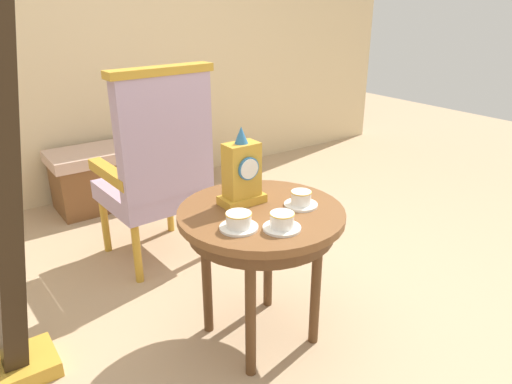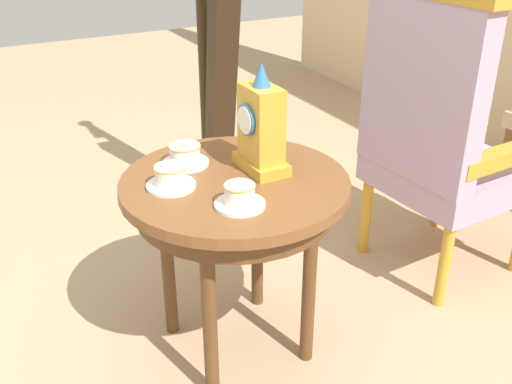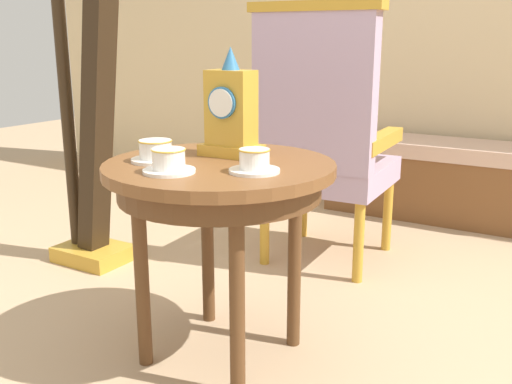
{
  "view_description": "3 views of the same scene",
  "coord_description": "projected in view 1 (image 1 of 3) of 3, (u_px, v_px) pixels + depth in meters",
  "views": [
    {
      "loc": [
        -1.06,
        -1.39,
        1.45
      ],
      "look_at": [
        0.02,
        0.12,
        0.69
      ],
      "focal_mm": 33.32,
      "sensor_mm": 36.0,
      "label": 1
    },
    {
      "loc": [
        1.46,
        -0.66,
        1.42
      ],
      "look_at": [
        -0.01,
        0.13,
        0.57
      ],
      "focal_mm": 42.09,
      "sensor_mm": 36.0,
      "label": 2
    },
    {
      "loc": [
        0.97,
        -1.35,
        0.99
      ],
      "look_at": [
        0.07,
        0.15,
        0.53
      ],
      "focal_mm": 40.88,
      "sensor_mm": 36.0,
      "label": 3
    }
  ],
  "objects": [
    {
      "name": "ground_plane",
      "position": [
        268.0,
        341.0,
        2.16
      ],
      "size": [
        10.0,
        10.0,
        0.0
      ],
      "primitive_type": "plane",
      "color": "tan"
    },
    {
      "name": "wall_back",
      "position": [
        78.0,
        6.0,
        3.33
      ],
      "size": [
        6.0,
        0.1,
        2.8
      ],
      "primitive_type": "cube",
      "color": "beige",
      "rests_on": "ground"
    },
    {
      "name": "side_table",
      "position": [
        260.0,
        227.0,
        1.99
      ],
      "size": [
        0.7,
        0.7,
        0.64
      ],
      "color": "brown",
      "rests_on": "ground"
    },
    {
      "name": "teacup_left",
      "position": [
        239.0,
        221.0,
        1.79
      ],
      "size": [
        0.15,
        0.15,
        0.07
      ],
      "color": "white",
      "rests_on": "side_table"
    },
    {
      "name": "teacup_right",
      "position": [
        282.0,
        222.0,
        1.79
      ],
      "size": [
        0.15,
        0.15,
        0.07
      ],
      "color": "white",
      "rests_on": "side_table"
    },
    {
      "name": "teacup_center",
      "position": [
        301.0,
        199.0,
        1.99
      ],
      "size": [
        0.14,
        0.14,
        0.07
      ],
      "color": "white",
      "rests_on": "side_table"
    },
    {
      "name": "mantel_clock",
      "position": [
        242.0,
        174.0,
        1.98
      ],
      "size": [
        0.19,
        0.11,
        0.34
      ],
      "color": "gold",
      "rests_on": "side_table"
    },
    {
      "name": "armchair",
      "position": [
        158.0,
        166.0,
        2.61
      ],
      "size": [
        0.57,
        0.56,
        1.14
      ],
      "color": "#B299B7",
      "rests_on": "ground"
    },
    {
      "name": "window_bench",
      "position": [
        132.0,
        171.0,
        3.63
      ],
      "size": [
        1.18,
        0.4,
        0.44
      ],
      "color": "#CCA893",
      "rests_on": "ground"
    }
  ]
}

